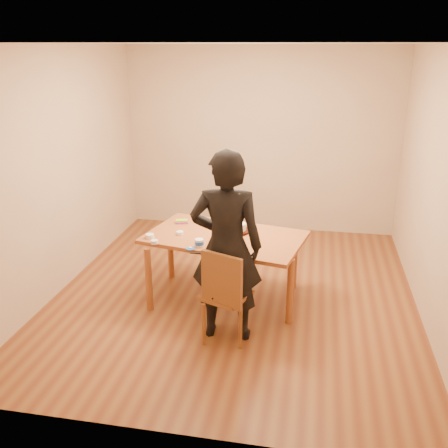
% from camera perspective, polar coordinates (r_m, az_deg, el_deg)
% --- Properties ---
extents(room_shell, '(4.00, 4.50, 2.70)m').
position_cam_1_polar(room_shell, '(5.61, 1.95, 6.03)').
color(room_shell, brown).
rests_on(room_shell, ground).
extents(dining_table, '(1.81, 1.29, 0.04)m').
position_cam_1_polar(dining_table, '(5.38, 0.10, -1.53)').
color(dining_table, brown).
rests_on(dining_table, floor).
extents(dining_chair, '(0.53, 0.53, 0.04)m').
position_cam_1_polar(dining_chair, '(4.78, 0.16, -8.12)').
color(dining_chair, brown).
rests_on(dining_chair, floor).
extents(cake_plate, '(0.30, 0.30, 0.02)m').
position_cam_1_polar(cake_plate, '(5.47, 1.44, -0.78)').
color(cake_plate, red).
rests_on(cake_plate, dining_table).
extents(cake, '(0.21, 0.21, 0.07)m').
position_cam_1_polar(cake, '(5.46, 1.45, -0.34)').
color(cake, white).
rests_on(cake, cake_plate).
extents(frosting_dome, '(0.20, 0.20, 0.03)m').
position_cam_1_polar(frosting_dome, '(5.44, 1.45, 0.12)').
color(frosting_dome, white).
rests_on(frosting_dome, cake).
extents(frosting_tub, '(0.09, 0.09, 0.08)m').
position_cam_1_polar(frosting_tub, '(5.08, -2.84, -2.15)').
color(frosting_tub, white).
rests_on(frosting_tub, dining_table).
extents(frosting_lid, '(0.09, 0.09, 0.01)m').
position_cam_1_polar(frosting_lid, '(5.03, -3.86, -2.82)').
color(frosting_lid, blue).
rests_on(frosting_lid, dining_table).
extents(frosting_dollop, '(0.04, 0.04, 0.02)m').
position_cam_1_polar(frosting_dollop, '(5.03, -3.87, -2.68)').
color(frosting_dollop, white).
rests_on(frosting_dollop, frosting_lid).
extents(ramekin_green, '(0.08, 0.08, 0.04)m').
position_cam_1_polar(ramekin_green, '(5.20, -7.96, -2.04)').
color(ramekin_green, white).
rests_on(ramekin_green, dining_table).
extents(ramekin_yellow, '(0.08, 0.08, 0.04)m').
position_cam_1_polar(ramekin_yellow, '(5.41, -5.06, -1.03)').
color(ramekin_yellow, white).
rests_on(ramekin_yellow, dining_table).
extents(ramekin_multi, '(0.09, 0.09, 0.04)m').
position_cam_1_polar(ramekin_multi, '(5.35, -8.46, -1.38)').
color(ramekin_multi, white).
rests_on(ramekin_multi, dining_table).
extents(candy_box_pink, '(0.15, 0.10, 0.02)m').
position_cam_1_polar(candy_box_pink, '(5.75, -4.82, 0.18)').
color(candy_box_pink, '#C42E7E').
rests_on(candy_box_pink, dining_table).
extents(candy_box_green, '(0.15, 0.10, 0.02)m').
position_cam_1_polar(candy_box_green, '(5.75, -4.86, 0.39)').
color(candy_box_green, green).
rests_on(candy_box_green, candy_box_pink).
extents(spatula, '(0.17, 0.04, 0.01)m').
position_cam_1_polar(spatula, '(4.92, -2.92, -3.36)').
color(spatula, black).
rests_on(spatula, dining_table).
extents(person, '(0.70, 0.49, 1.85)m').
position_cam_1_polar(person, '(4.61, 0.27, -2.64)').
color(person, black).
rests_on(person, floor).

